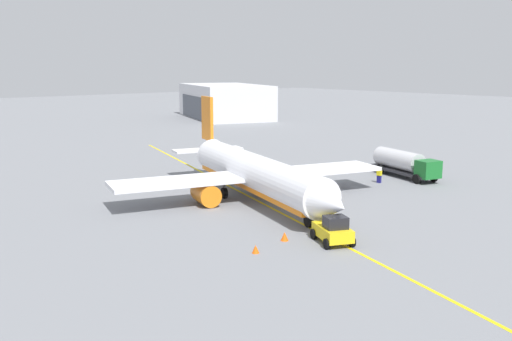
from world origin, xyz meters
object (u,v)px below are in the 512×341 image
object	(u,v)px
refueling_worker	(379,176)
safety_cone_nose	(256,249)
safety_cone_wingtip	(285,236)
airplane	(254,173)
pushback_tug	(333,230)
fuel_tanker	(404,163)

from	to	relation	value
refueling_worker	safety_cone_nose	size ratio (longest dim) A/B	2.87
refueling_worker	safety_cone_wingtip	size ratio (longest dim) A/B	2.49
airplane	safety_cone_nose	world-z (taller)	airplane
pushback_tug	airplane	bearing A→B (deg)	162.34
fuel_tanker	safety_cone_nose	bearing A→B (deg)	-72.47
pushback_tug	refueling_worker	world-z (taller)	pushback_tug
refueling_worker	safety_cone_wingtip	bearing A→B (deg)	-68.73
refueling_worker	safety_cone_nose	bearing A→B (deg)	-69.82
safety_cone_nose	safety_cone_wingtip	world-z (taller)	safety_cone_wingtip
fuel_tanker	refueling_worker	bearing A→B (deg)	-87.99
airplane	safety_cone_nose	bearing A→B (deg)	-39.64
safety_cone_wingtip	pushback_tug	bearing A→B (deg)	39.67
safety_cone_nose	airplane	bearing A→B (deg)	140.36
fuel_tanker	pushback_tug	distance (m)	28.49
fuel_tanker	pushback_tug	size ratio (longest dim) A/B	2.62
airplane	safety_cone_wingtip	size ratio (longest dim) A/B	47.89
fuel_tanker	pushback_tug	xyz separation A→B (m)	(12.05, -25.80, -0.72)
airplane	refueling_worker	xyz separation A→B (m)	(3.09, 16.10, -1.79)
airplane	refueling_worker	size ratio (longest dim) A/B	19.22
pushback_tug	refueling_worker	distance (m)	24.01
fuel_tanker	safety_cone_nose	size ratio (longest dim) A/B	18.05
safety_cone_nose	pushback_tug	bearing A→B (deg)	71.26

